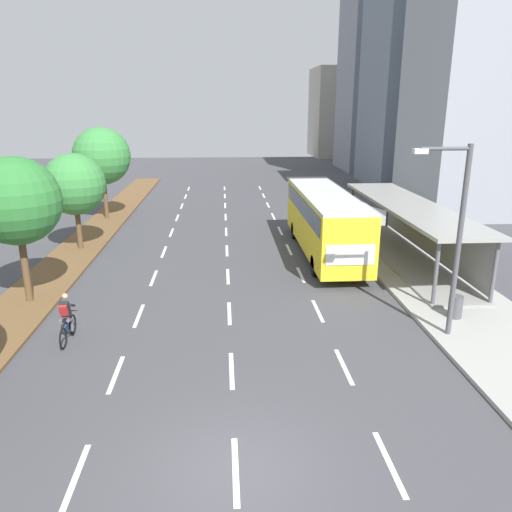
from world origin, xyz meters
name	(u,v)px	position (x,y,z in m)	size (l,w,h in m)	color
ground_plane	(236,470)	(0.00, 0.00, 0.00)	(140.00, 140.00, 0.00)	#424247
median_strip	(87,241)	(-8.30, 20.00, 0.06)	(2.60, 52.00, 0.12)	brown
sidewalk_right	(376,235)	(9.25, 20.00, 0.07)	(4.50, 52.00, 0.15)	#9E9E99
lane_divider_left	(164,252)	(-3.50, 17.50, 0.00)	(0.14, 46.00, 0.01)	white
lane_divider_center	(227,251)	(0.00, 17.50, 0.00)	(0.14, 46.00, 0.01)	white
lane_divider_right	(289,249)	(3.50, 17.50, 0.00)	(0.14, 46.00, 0.01)	white
bus_shelter	(412,226)	(9.53, 15.07, 1.86)	(2.90, 13.91, 2.86)	gray
bus	(325,217)	(5.25, 16.45, 2.07)	(2.54, 11.29, 3.37)	yellow
cyclist	(67,320)	(-5.57, 6.72, 0.79)	(0.46, 1.82, 1.71)	black
median_tree_second	(16,201)	(-8.17, 10.34, 4.24)	(3.45, 3.45, 5.85)	brown
median_tree_third	(74,184)	(-8.19, 18.18, 3.70)	(3.34, 3.34, 5.26)	brown
median_tree_fourth	(102,156)	(-8.43, 26.03, 4.45)	(3.91, 3.91, 6.30)	brown
streetlight	(455,230)	(7.42, 6.12, 3.89)	(1.91, 0.24, 6.50)	#4C4C51
trash_bin	(455,307)	(8.45, 7.46, 0.57)	(0.52, 0.52, 0.85)	#4C4C51
building_near_right	(480,58)	(18.24, 27.29, 11.04)	(8.19, 9.08, 22.08)	#8E939E
building_mid_right	(408,56)	(17.97, 41.12, 12.38)	(6.79, 9.80, 24.76)	slate
building_far_right	(393,79)	(20.85, 53.85, 10.95)	(11.89, 9.03, 21.90)	gray
building_tall_right	(345,113)	(19.44, 71.29, 6.71)	(10.24, 9.96, 13.43)	#A39E93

